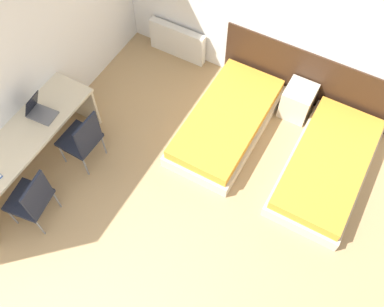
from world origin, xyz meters
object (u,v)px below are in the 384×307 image
at_px(nightstand, 298,101).
at_px(chair_near_notebook, 32,199).
at_px(chair_near_laptop, 83,139).
at_px(bed_near_door, 327,166).
at_px(bed_near_window, 227,122).
at_px(laptop, 39,111).

height_order(nightstand, chair_near_notebook, chair_near_notebook).
bearing_deg(chair_near_laptop, bed_near_door, 27.04).
xyz_separation_m(bed_near_window, laptop, (-1.88, -1.41, 0.64)).
bearing_deg(laptop, chair_near_notebook, -64.19).
xyz_separation_m(chair_near_laptop, laptop, (-0.53, -0.06, 0.30)).
bearing_deg(nightstand, chair_near_laptop, -134.82).
xyz_separation_m(chair_near_laptop, chair_near_notebook, (-0.00, -0.95, 0.00)).
height_order(bed_near_door, nightstand, nightstand).
bearing_deg(bed_near_window, laptop, -143.24).
distance_m(bed_near_window, chair_near_laptop, 1.94).
relative_size(nightstand, laptop, 1.37).
distance_m(bed_near_door, nightstand, 1.05).
height_order(bed_near_door, chair_near_notebook, chair_near_notebook).
bearing_deg(chair_near_notebook, bed_near_door, 30.87).
bearing_deg(bed_near_door, chair_near_notebook, -140.76).
bearing_deg(bed_near_door, bed_near_window, 180.00).
xyz_separation_m(bed_near_window, chair_near_laptop, (-1.36, -1.34, 0.34)).
relative_size(chair_near_notebook, laptop, 2.64).
bearing_deg(chair_near_laptop, chair_near_notebook, -88.57).
relative_size(bed_near_window, chair_near_laptop, 2.09).
distance_m(chair_near_notebook, laptop, 1.07).
height_order(bed_near_door, laptop, laptop).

